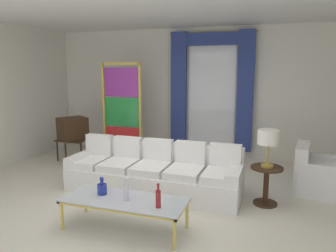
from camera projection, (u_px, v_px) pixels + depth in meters
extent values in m
plane|color=silver|center=(152.00, 201.00, 5.02)|extent=(16.00, 16.00, 0.00)
cube|color=white|center=(198.00, 93.00, 7.62)|extent=(8.00, 0.12, 3.00)
cube|color=white|center=(168.00, 9.00, 5.25)|extent=(8.00, 7.60, 0.04)
cube|color=white|center=(212.00, 91.00, 7.43)|extent=(1.10, 0.02, 2.50)
cylinder|color=gold|center=(212.00, 32.00, 7.13)|extent=(2.00, 0.04, 0.04)
cube|color=navy|center=(179.00, 91.00, 7.58)|extent=(0.36, 0.12, 2.70)
cube|color=navy|center=(245.00, 92.00, 7.10)|extent=(0.36, 0.12, 2.70)
cube|color=navy|center=(212.00, 39.00, 7.14)|extent=(1.80, 0.10, 0.28)
cube|color=white|center=(153.00, 181.00, 5.37)|extent=(2.91, 0.94, 0.38)
cube|color=white|center=(160.00, 164.00, 5.68)|extent=(2.90, 0.24, 0.78)
cube|color=white|center=(235.00, 186.00, 4.92)|extent=(0.21, 0.86, 0.56)
cube|color=white|center=(83.00, 168.00, 5.80)|extent=(0.21, 0.86, 0.56)
cube|color=white|center=(222.00, 175.00, 4.91)|extent=(0.54, 0.74, 0.12)
cube|color=white|center=(225.00, 156.00, 5.17)|extent=(0.51, 0.15, 0.40)
cube|color=white|center=(185.00, 171.00, 5.10)|extent=(0.54, 0.74, 0.12)
cube|color=white|center=(191.00, 153.00, 5.36)|extent=(0.51, 0.15, 0.40)
cube|color=white|center=(152.00, 168.00, 5.28)|extent=(0.54, 0.74, 0.12)
cube|color=white|center=(158.00, 150.00, 5.54)|extent=(0.51, 0.15, 0.40)
cube|color=white|center=(120.00, 164.00, 5.47)|extent=(0.54, 0.74, 0.12)
cube|color=white|center=(128.00, 148.00, 5.73)|extent=(0.51, 0.15, 0.40)
cube|color=white|center=(91.00, 161.00, 5.66)|extent=(0.54, 0.74, 0.12)
cube|color=white|center=(100.00, 145.00, 5.92)|extent=(0.51, 0.15, 0.40)
cube|color=silver|center=(124.00, 200.00, 4.09)|extent=(1.59, 0.62, 0.02)
cube|color=gold|center=(134.00, 193.00, 4.36)|extent=(1.59, 0.04, 0.03)
cube|color=gold|center=(114.00, 211.00, 3.82)|extent=(1.59, 0.04, 0.03)
cube|color=gold|center=(73.00, 194.00, 4.33)|extent=(0.04, 0.62, 0.03)
cube|color=gold|center=(183.00, 209.00, 3.85)|extent=(0.04, 0.62, 0.03)
cylinder|color=gold|center=(86.00, 200.00, 4.61)|extent=(0.04, 0.04, 0.38)
cylinder|color=gold|center=(187.00, 214.00, 4.14)|extent=(0.04, 0.04, 0.38)
cylinder|color=gold|center=(62.00, 216.00, 4.10)|extent=(0.04, 0.04, 0.38)
cylinder|color=gold|center=(175.00, 235.00, 3.63)|extent=(0.04, 0.04, 0.38)
cylinder|color=navy|center=(102.00, 189.00, 4.23)|extent=(0.13, 0.13, 0.14)
cylinder|color=navy|center=(102.00, 182.00, 4.22)|extent=(0.04, 0.04, 0.05)
sphere|color=navy|center=(102.00, 179.00, 4.21)|extent=(0.06, 0.06, 0.06)
cylinder|color=silver|center=(127.00, 193.00, 4.03)|extent=(0.07, 0.07, 0.20)
cylinder|color=silver|center=(126.00, 183.00, 4.01)|extent=(0.03, 0.03, 0.06)
sphere|color=silver|center=(126.00, 179.00, 4.00)|extent=(0.04, 0.04, 0.04)
cylinder|color=maroon|center=(158.00, 199.00, 3.82)|extent=(0.06, 0.06, 0.21)
cylinder|color=maroon|center=(158.00, 188.00, 3.79)|extent=(0.03, 0.03, 0.06)
sphere|color=maroon|center=(158.00, 185.00, 3.79)|extent=(0.04, 0.04, 0.04)
cube|color=#382314|center=(73.00, 140.00, 7.15)|extent=(0.62, 0.54, 0.03)
cylinder|color=#382314|center=(57.00, 150.00, 7.20)|extent=(0.04, 0.04, 0.50)
cylinder|color=#382314|center=(81.00, 147.00, 7.55)|extent=(0.04, 0.04, 0.50)
cylinder|color=#382314|center=(66.00, 155.00, 6.83)|extent=(0.04, 0.04, 0.50)
cylinder|color=#382314|center=(90.00, 150.00, 7.18)|extent=(0.04, 0.04, 0.50)
cube|color=#382314|center=(73.00, 128.00, 7.10)|extent=(0.70, 0.73, 0.48)
cube|color=black|center=(68.00, 126.00, 7.28)|extent=(0.22, 0.34, 0.30)
cylinder|color=gold|center=(65.00, 135.00, 7.26)|extent=(0.03, 0.04, 0.04)
cylinder|color=gold|center=(72.00, 134.00, 7.36)|extent=(0.03, 0.04, 0.04)
cylinder|color=silver|center=(72.00, 110.00, 7.03)|extent=(0.08, 0.12, 0.34)
cylinder|color=silver|center=(72.00, 110.00, 7.03)|extent=(0.08, 0.12, 0.34)
cube|color=white|center=(321.00, 181.00, 5.34)|extent=(0.89, 0.89, 0.40)
cube|color=white|center=(323.00, 167.00, 5.30)|extent=(0.77, 0.77, 0.10)
cube|color=white|center=(302.00, 167.00, 5.44)|extent=(0.30, 0.82, 0.80)
cube|color=white|center=(322.00, 171.00, 5.61)|extent=(0.75, 0.27, 0.58)
cube|color=white|center=(322.00, 182.00, 5.04)|extent=(0.75, 0.27, 0.58)
cube|color=gold|center=(104.00, 111.00, 7.33)|extent=(0.05, 0.05, 2.20)
cube|color=gold|center=(140.00, 113.00, 7.05)|extent=(0.05, 0.05, 2.20)
cube|color=gold|center=(121.00, 64.00, 7.00)|extent=(0.90, 0.05, 0.06)
cube|color=gold|center=(123.00, 157.00, 7.37)|extent=(0.90, 0.05, 0.10)
cube|color=red|center=(123.00, 141.00, 7.30)|extent=(0.82, 0.02, 0.64)
cube|color=#238E3D|center=(122.00, 112.00, 7.19)|extent=(0.82, 0.02, 0.64)
cube|color=purple|center=(121.00, 82.00, 7.07)|extent=(0.82, 0.02, 0.64)
cylinder|color=beige|center=(140.00, 162.00, 7.07)|extent=(0.16, 0.16, 0.06)
ellipsoid|color=#204A91|center=(140.00, 157.00, 7.05)|extent=(0.18, 0.32, 0.20)
sphere|color=#204A91|center=(142.00, 151.00, 7.16)|extent=(0.09, 0.09, 0.09)
cone|color=gold|center=(143.00, 150.00, 7.22)|extent=(0.02, 0.04, 0.02)
cone|color=#1D713E|center=(136.00, 155.00, 6.86)|extent=(0.44, 0.40, 0.50)
cylinder|color=#382314|center=(267.00, 168.00, 4.82)|extent=(0.48, 0.48, 0.03)
cylinder|color=#382314|center=(266.00, 186.00, 4.87)|extent=(0.08, 0.08, 0.55)
cylinder|color=#382314|center=(265.00, 203.00, 4.92)|extent=(0.36, 0.36, 0.03)
cylinder|color=#B29338|center=(267.00, 166.00, 4.81)|extent=(0.18, 0.18, 0.04)
cylinder|color=#B29338|center=(268.00, 153.00, 4.78)|extent=(0.03, 0.03, 0.36)
cylinder|color=white|center=(269.00, 137.00, 4.74)|extent=(0.32, 0.32, 0.22)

